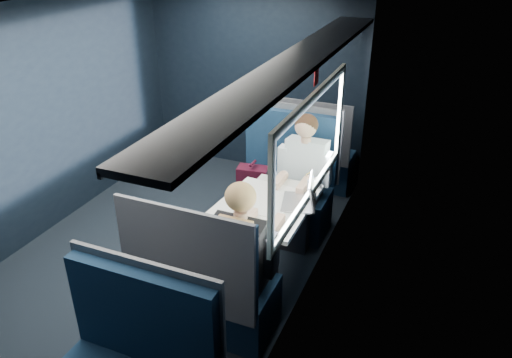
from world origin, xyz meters
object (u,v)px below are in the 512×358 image
at_px(table, 270,211).
at_px(laptop, 305,197).
at_px(seat_row_front, 310,156).
at_px(cup, 318,183).
at_px(seat_bay_near, 283,188).
at_px(man, 302,174).
at_px(bottle_small, 311,189).
at_px(woman, 244,250).
at_px(seat_bay_far, 206,288).

distance_m(table, laptop, 0.33).
height_order(table, laptop, laptop).
bearing_deg(laptop, seat_row_front, 105.23).
xyz_separation_m(laptop, cup, (0.02, 0.35, -0.03)).
xyz_separation_m(seat_bay_near, man, (0.26, -0.17, 0.30)).
relative_size(seat_bay_near, seat_row_front, 1.09).
relative_size(table, laptop, 2.46).
distance_m(seat_bay_near, laptop, 0.99).
relative_size(seat_row_front, cup, 12.53).
bearing_deg(laptop, bottle_small, 81.88).
bearing_deg(laptop, seat_bay_near, 121.42).
distance_m(man, woman, 1.41).
bearing_deg(woman, laptop, 75.06).
bearing_deg(seat_bay_near, seat_row_front, 89.36).
height_order(seat_row_front, laptop, seat_row_front).
distance_m(man, laptop, 0.65).
relative_size(table, seat_bay_far, 0.79).
height_order(seat_row_front, bottle_small, seat_row_front).
distance_m(man, cup, 0.35).
bearing_deg(seat_row_front, seat_bay_far, -90.00).
distance_m(man, bottle_small, 0.55).
xyz_separation_m(seat_bay_near, laptop, (0.47, -0.78, 0.39)).
distance_m(seat_bay_far, laptop, 1.14).
relative_size(table, seat_bay_near, 0.79).
distance_m(woman, bottle_small, 0.95).
bearing_deg(cup, laptop, -92.70).
xyz_separation_m(woman, cup, (0.23, 1.15, 0.06)).
xyz_separation_m(seat_bay_near, woman, (0.26, -1.58, 0.31)).
relative_size(seat_row_front, laptop, 2.85).
xyz_separation_m(seat_bay_far, cup, (0.48, 1.31, 0.37)).
distance_m(seat_bay_far, cup, 1.45).
xyz_separation_m(table, seat_bay_far, (-0.18, -0.87, -0.25)).
height_order(woman, cup, woman).
height_order(table, seat_row_front, seat_row_front).
height_order(laptop, cup, laptop).
distance_m(seat_bay_near, seat_row_front, 0.93).
height_order(seat_row_front, woman, woman).
bearing_deg(man, seat_bay_far, -99.03).
xyz_separation_m(man, woman, (0.00, -1.41, 0.01)).
bearing_deg(man, woman, -90.00).
bearing_deg(seat_bay_near, man, -33.16).
xyz_separation_m(seat_bay_near, seat_bay_far, (0.01, -1.74, -0.01)).
height_order(seat_bay_near, laptop, seat_bay_near).
relative_size(woman, laptop, 3.25).
bearing_deg(laptop, seat_bay_far, -115.59).
bearing_deg(man, laptop, -70.57).
bearing_deg(seat_row_front, woman, -84.30).
bearing_deg(cup, seat_bay_near, 138.83).
height_order(seat_bay_far, cup, seat_bay_far).
distance_m(seat_bay_far, man, 1.62).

